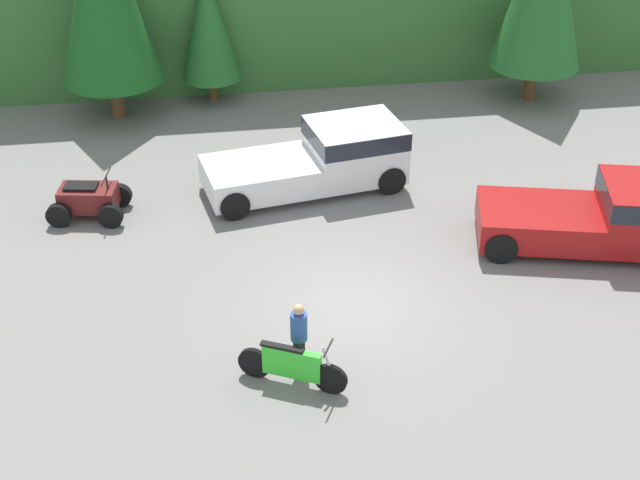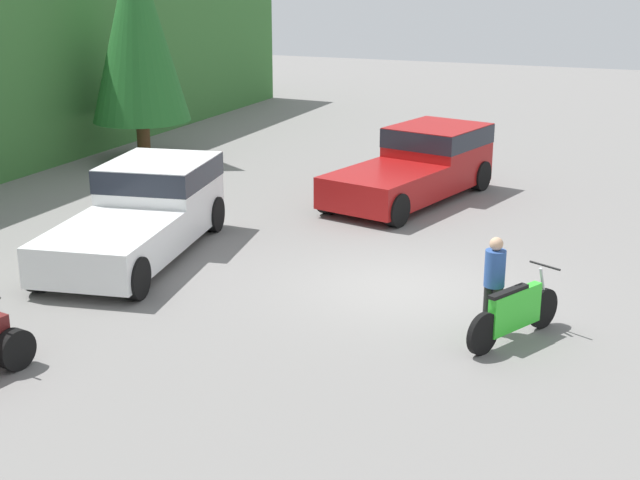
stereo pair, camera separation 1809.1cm
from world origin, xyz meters
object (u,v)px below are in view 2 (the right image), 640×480
Objects in this scene: rider_person at (494,281)px; pickup_truck_second at (145,208)px; dirt_bike at (515,313)px; pickup_truck_red at (421,162)px.

pickup_truck_second is at bearing 107.65° from rider_person.
pickup_truck_second reaches higher than rider_person.
rider_person reaches higher than dirt_bike.
pickup_truck_second is at bearing 161.54° from pickup_truck_red.
pickup_truck_red is 2.72× the size of dirt_bike.
pickup_truck_red is 7.91m from pickup_truck_second.
pickup_truck_red is 3.45× the size of rider_person.
pickup_truck_red reaches higher than dirt_bike.
dirt_bike is 0.62m from rider_person.
dirt_bike is 1.27× the size of rider_person.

